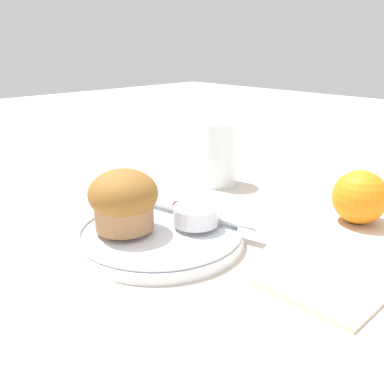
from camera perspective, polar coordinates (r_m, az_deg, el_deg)
The scene contains 9 objects.
ground_plane at distance 0.52m, azimuth -2.21°, elevation -6.73°, with size 3.00×3.00×0.00m, color beige.
plate at distance 0.52m, azimuth -4.30°, elevation -5.63°, with size 0.20×0.20×0.02m.
muffin at distance 0.50m, azimuth -9.11°, elevation -1.05°, with size 0.08×0.08×0.07m.
cream_ramekin at distance 0.52m, azimuth 0.51°, elevation -2.99°, with size 0.06×0.06×0.02m.
berry_pair at distance 0.55m, azimuth -1.60°, elevation -2.03°, with size 0.02×0.01×0.01m.
butter_knife at distance 0.55m, azimuth 0.17°, elevation -2.63°, with size 0.19×0.05×0.00m.
orange_fruit at distance 0.60m, azimuth 21.47°, elevation -0.62°, with size 0.07×0.07×0.07m.
juice_glass at distance 0.72m, azimuth 3.43°, elevation 5.13°, with size 0.07×0.07×0.11m.
folded_napkin at distance 0.44m, azimuth 15.85°, elevation -12.35°, with size 0.11×0.06×0.01m.
Camera 1 is at (0.35, -0.31, 0.23)m, focal length 40.00 mm.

